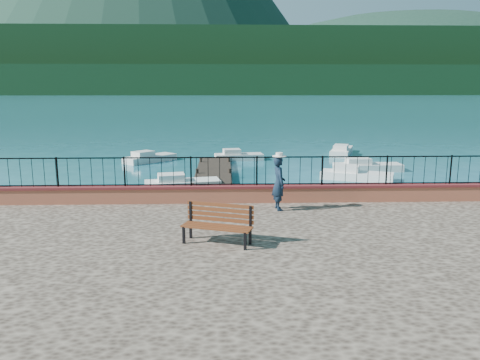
{
  "coord_description": "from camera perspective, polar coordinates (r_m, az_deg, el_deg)",
  "views": [
    {
      "loc": [
        -1.39,
        -11.66,
        5.03
      ],
      "look_at": [
        -0.92,
        2.0,
        2.3
      ],
      "focal_mm": 35.0,
      "sensor_mm": 36.0,
      "label": 1
    }
  ],
  "objects": [
    {
      "name": "parapet",
      "position": [
        15.83,
        3.13,
        -1.65
      ],
      "size": [
        28.0,
        0.46,
        0.58
      ],
      "primitive_type": "cube",
      "color": "#A5563B",
      "rests_on": "promenade"
    },
    {
      "name": "boat_0",
      "position": [
        23.61,
        -7.01,
        -0.09
      ],
      "size": [
        3.9,
        2.0,
        0.8
      ],
      "primitive_type": "cube",
      "rotation": [
        0.0,
        0.0,
        0.2
      ],
      "color": "silver",
      "rests_on": "ground"
    },
    {
      "name": "dock",
      "position": [
        24.17,
        -3.37,
        -0.37
      ],
      "size": [
        2.0,
        16.0,
        0.3
      ],
      "primitive_type": "cube",
      "color": "#2D231C",
      "rests_on": "ground"
    },
    {
      "name": "boat_3",
      "position": [
        32.54,
        -10.92,
        2.91
      ],
      "size": [
        3.49,
        3.54,
        0.8
      ],
      "primitive_type": "cube",
      "rotation": [
        0.0,
        0.0,
        0.8
      ],
      "color": "silver",
      "rests_on": "ground"
    },
    {
      "name": "boat_1",
      "position": [
        26.5,
        14.06,
        0.9
      ],
      "size": [
        4.05,
        2.65,
        0.8
      ],
      "primitive_type": "cube",
      "rotation": [
        0.0,
        0.0,
        -0.38
      ],
      "color": "white",
      "rests_on": "ground"
    },
    {
      "name": "boat_2",
      "position": [
        29.55,
        15.33,
        1.88
      ],
      "size": [
        4.03,
        1.3,
        0.8
      ],
      "primitive_type": "cube",
      "rotation": [
        0.0,
        0.0,
        0.0
      ],
      "color": "silver",
      "rests_on": "ground"
    },
    {
      "name": "ground",
      "position": [
        12.78,
        4.54,
        -11.93
      ],
      "size": [
        2000.0,
        2000.0,
        0.0
      ],
      "primitive_type": "plane",
      "color": "#19596B",
      "rests_on": "ground"
    },
    {
      "name": "park_bench",
      "position": [
        11.68,
        -2.76,
        -6.34
      ],
      "size": [
        1.84,
        1.12,
        0.97
      ],
      "rotation": [
        0.0,
        0.0,
        -0.34
      ],
      "color": "black",
      "rests_on": "promenade"
    },
    {
      "name": "foothills",
      "position": [
        372.05,
        -1.81,
        13.92
      ],
      "size": [
        900.0,
        120.0,
        44.0
      ],
      "primitive_type": "cube",
      "color": "black",
      "rests_on": "ground"
    },
    {
      "name": "railing",
      "position": [
        15.67,
        3.16,
        1.08
      ],
      "size": [
        27.0,
        0.05,
        0.95
      ],
      "primitive_type": "cube",
      "color": "black",
      "rests_on": "parapet"
    },
    {
      "name": "boat_4",
      "position": [
        32.71,
        -0.14,
        3.16
      ],
      "size": [
        3.47,
        1.71,
        0.8
      ],
      "primitive_type": "cube",
      "rotation": [
        0.0,
        0.0,
        0.13
      ],
      "color": "silver",
      "rests_on": "ground"
    },
    {
      "name": "person",
      "position": [
        14.74,
        4.75,
        -0.4
      ],
      "size": [
        0.5,
        0.68,
        1.71
      ],
      "primitive_type": "imported",
      "rotation": [
        0.0,
        0.0,
        1.73
      ],
      "color": "black",
      "rests_on": "promenade"
    },
    {
      "name": "hat",
      "position": [
        14.59,
        4.81,
        3.12
      ],
      "size": [
        0.44,
        0.44,
        0.12
      ],
      "primitive_type": "cylinder",
      "color": "silver",
      "rests_on": "person"
    },
    {
      "name": "far_forest",
      "position": [
        311.69,
        -1.75,
        12.03
      ],
      "size": [
        900.0,
        60.0,
        18.0
      ],
      "primitive_type": "cube",
      "color": "black",
      "rests_on": "ground"
    },
    {
      "name": "boat_5",
      "position": [
        36.42,
        12.29,
        3.74
      ],
      "size": [
        2.7,
        4.49,
        0.8
      ],
      "primitive_type": "cube",
      "rotation": [
        0.0,
        0.0,
        1.22
      ],
      "color": "silver",
      "rests_on": "ground"
    },
    {
      "name": "companion_hill",
      "position": [
        613.06,
        19.52,
        10.2
      ],
      "size": [
        448.0,
        384.0,
        180.0
      ],
      "primitive_type": "ellipsoid",
      "color": "#142D23",
      "rests_on": "ground"
    }
  ]
}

